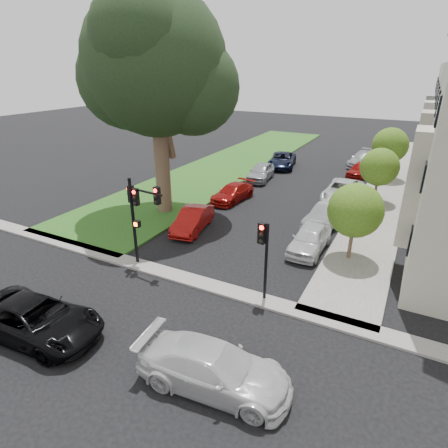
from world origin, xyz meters
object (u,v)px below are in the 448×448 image
at_px(traffic_signal_secondary, 264,247).
at_px(car_parked_3, 360,169).
at_px(car_parked_7, 261,172).
at_px(car_parked_2, 343,191).
at_px(car_cross_far, 214,368).
at_px(traffic_signal_main, 138,207).
at_px(car_parked_1, 327,216).
at_px(car_parked_8, 282,160).
at_px(small_tree_b, 380,167).
at_px(car_parked_0, 310,239).
at_px(eucalyptus, 155,64).
at_px(small_tree_c, 390,145).
at_px(car_parked_6, 232,193).
at_px(car_cross_near, 36,319).
at_px(small_tree_a, 355,211).
at_px(car_parked_4, 363,159).
at_px(car_parked_5, 193,220).

xyz_separation_m(traffic_signal_secondary, car_parked_3, (0.59, 23.21, -1.94)).
xyz_separation_m(car_parked_3, car_parked_7, (-7.98, -5.45, 0.07)).
bearing_deg(car_parked_2, car_cross_far, -89.42).
distance_m(traffic_signal_main, car_parked_1, 12.50).
distance_m(traffic_signal_main, car_parked_8, 23.33).
xyz_separation_m(traffic_signal_secondary, car_cross_far, (0.50, -5.39, -1.88)).
xyz_separation_m(small_tree_b, car_parked_0, (-2.23, -10.30, -2.08)).
height_order(eucalyptus, traffic_signal_main, eucalyptus).
xyz_separation_m(small_tree_c, car_parked_2, (-2.35, -7.85, -2.39)).
xyz_separation_m(small_tree_b, car_parked_6, (-9.95, -4.68, -2.17)).
distance_m(car_cross_near, car_parked_3, 30.52).
relative_size(eucalyptus, small_tree_a, 3.37).
distance_m(small_tree_a, car_cross_near, 15.67).
height_order(traffic_signal_secondary, car_parked_2, traffic_signal_secondary).
height_order(small_tree_a, small_tree_b, small_tree_a).
distance_m(small_tree_c, car_parked_8, 10.32).
bearing_deg(eucalyptus, car_cross_near, -74.82).
relative_size(small_tree_a, small_tree_b, 1.02).
bearing_deg(car_cross_near, car_parked_4, -16.43).
height_order(car_parked_3, car_parked_7, car_parked_7).
height_order(traffic_signal_secondary, car_parked_6, traffic_signal_secondary).
bearing_deg(small_tree_c, small_tree_b, -90.00).
xyz_separation_m(car_parked_1, car_parked_3, (0.00, 13.44, -0.04)).
height_order(traffic_signal_secondary, car_cross_far, traffic_signal_secondary).
distance_m(small_tree_a, car_parked_7, 15.88).
distance_m(car_cross_near, car_cross_far, 7.45).
bearing_deg(car_parked_7, small_tree_c, 22.22).
relative_size(car_parked_4, car_parked_6, 1.17).
relative_size(traffic_signal_secondary, car_parked_0, 0.86).
distance_m(small_tree_c, car_parked_7, 11.89).
xyz_separation_m(small_tree_c, car_parked_6, (-9.95, -11.97, -2.50)).
relative_size(traffic_signal_main, car_parked_0, 1.08).
distance_m(small_tree_b, car_parked_6, 11.21).
bearing_deg(car_cross_near, traffic_signal_secondary, -51.86).
bearing_deg(car_cross_near, car_parked_3, -18.86).
height_order(traffic_signal_main, car_parked_7, traffic_signal_main).
distance_m(car_parked_4, car_parked_6, 17.67).
distance_m(eucalyptus, car_cross_far, 18.98).
bearing_deg(car_parked_6, small_tree_b, 31.34).
relative_size(traffic_signal_secondary, car_parked_4, 0.72).
distance_m(traffic_signal_main, car_parked_3, 24.46).
xyz_separation_m(car_cross_near, car_parked_6, (-0.27, 17.81, -0.11)).
height_order(small_tree_c, car_cross_near, small_tree_c).
xyz_separation_m(car_cross_far, car_parked_3, (0.09, 28.60, -0.06)).
xyz_separation_m(traffic_signal_main, car_parked_7, (-0.56, 17.72, -2.51)).
relative_size(traffic_signal_main, car_parked_1, 1.06).
bearing_deg(eucalyptus, car_parked_8, 78.51).
xyz_separation_m(car_cross_near, car_parked_5, (-0.01, 11.55, -0.04)).
bearing_deg(car_parked_3, small_tree_b, -62.83).
bearing_deg(car_parked_0, small_tree_b, 78.03).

